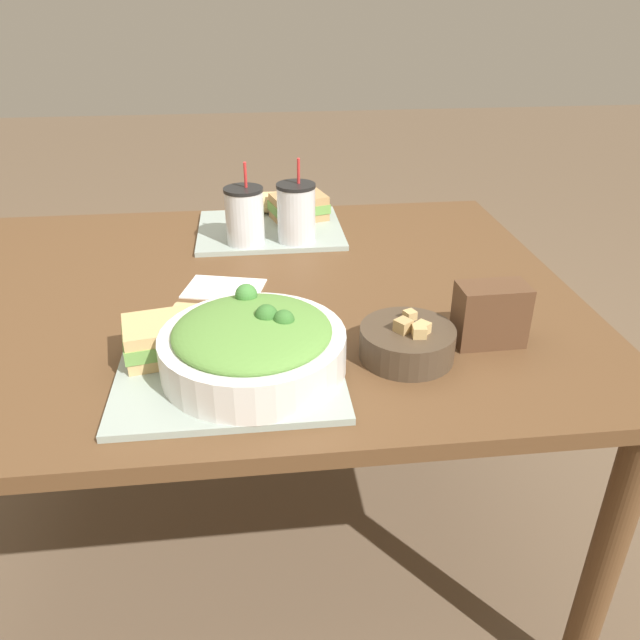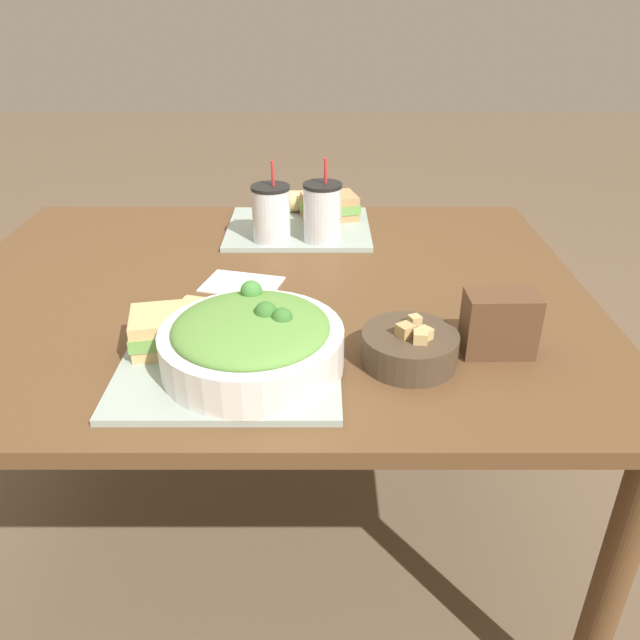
{
  "view_description": "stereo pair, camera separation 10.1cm",
  "coord_description": "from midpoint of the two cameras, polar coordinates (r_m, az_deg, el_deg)",
  "views": [
    {
      "loc": [
        0.02,
        -1.19,
        1.27
      ],
      "look_at": [
        0.12,
        -0.3,
        0.78
      ],
      "focal_mm": 35.0,
      "sensor_mm": 36.0,
      "label": 1
    },
    {
      "loc": [
        0.12,
        -1.19,
        1.27
      ],
      "look_at": [
        0.12,
        -0.3,
        0.78
      ],
      "focal_mm": 35.0,
      "sensor_mm": 36.0,
      "label": 2
    }
  ],
  "objects": [
    {
      "name": "tray_near",
      "position": [
        1.03,
        -11.0,
        -4.82
      ],
      "size": [
        0.36,
        0.3,
        0.01
      ],
      "color": "#99A89E",
      "rests_on": "dining_table"
    },
    {
      "name": "tray_far",
      "position": [
        1.62,
        -6.39,
        8.18
      ],
      "size": [
        0.36,
        0.3,
        0.01
      ],
      "color": "#99A89E",
      "rests_on": "dining_table"
    },
    {
      "name": "baguette_near",
      "position": [
        1.12,
        -12.43,
        -0.13
      ],
      "size": [
        0.14,
        0.09,
        0.06
      ],
      "rotation": [
        0.0,
        0.0,
        1.29
      ],
      "color": "tan",
      "rests_on": "tray_near"
    },
    {
      "name": "baguette_far",
      "position": [
        1.73,
        -6.87,
        10.59
      ],
      "size": [
        0.1,
        0.06,
        0.06
      ],
      "rotation": [
        0.0,
        0.0,
        1.56
      ],
      "color": "tan",
      "rests_on": "tray_far"
    },
    {
      "name": "drink_cup_dark",
      "position": [
        1.51,
        -8.82,
        9.21
      ],
      "size": [
        0.09,
        0.09,
        0.2
      ],
      "color": "silver",
      "rests_on": "tray_far"
    },
    {
      "name": "napkin_folded",
      "position": [
        1.33,
        -10.92,
        2.8
      ],
      "size": [
        0.18,
        0.15,
        0.0
      ],
      "color": "white",
      "rests_on": "dining_table"
    },
    {
      "name": "sandwich_near",
      "position": [
        1.08,
        -16.6,
        -1.7
      ],
      "size": [
        0.15,
        0.13,
        0.06
      ],
      "rotation": [
        0.0,
        0.0,
        0.19
      ],
      "color": "tan",
      "rests_on": "tray_near"
    },
    {
      "name": "sandwich_far",
      "position": [
        1.67,
        -3.7,
        10.24
      ],
      "size": [
        0.16,
        0.13,
        0.06
      ],
      "rotation": [
        0.0,
        0.0,
        0.26
      ],
      "color": "tan",
      "rests_on": "tray_far"
    },
    {
      "name": "ground_plane",
      "position": [
        1.74,
        -7.02,
        -18.57
      ],
      "size": [
        12.0,
        12.0,
        0.0
      ],
      "primitive_type": "plane",
      "color": "brown"
    },
    {
      "name": "dining_table",
      "position": [
        1.35,
        -8.56,
        -0.31
      ],
      "size": [
        1.35,
        1.06,
        0.7
      ],
      "color": "brown",
      "rests_on": "ground_plane"
    },
    {
      "name": "chip_bag",
      "position": [
        1.11,
        12.85,
        0.43
      ],
      "size": [
        0.12,
        0.07,
        0.11
      ],
      "rotation": [
        0.0,
        0.0,
        0.02
      ],
      "color": "brown",
      "rests_on": "dining_table"
    },
    {
      "name": "salad_bowl",
      "position": [
        1.0,
        -9.02,
        -2.29
      ],
      "size": [
        0.3,
        0.3,
        0.11
      ],
      "color": "white",
      "rests_on": "tray_near"
    },
    {
      "name": "drink_cup_red",
      "position": [
        1.51,
        -4.12,
        9.56
      ],
      "size": [
        0.09,
        0.09,
        0.2
      ],
      "color": "silver",
      "rests_on": "tray_far"
    },
    {
      "name": "soup_bowl",
      "position": [
        1.06,
        5.29,
        -2.04
      ],
      "size": [
        0.16,
        0.16,
        0.08
      ],
      "color": "#473828",
      "rests_on": "dining_table"
    }
  ]
}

